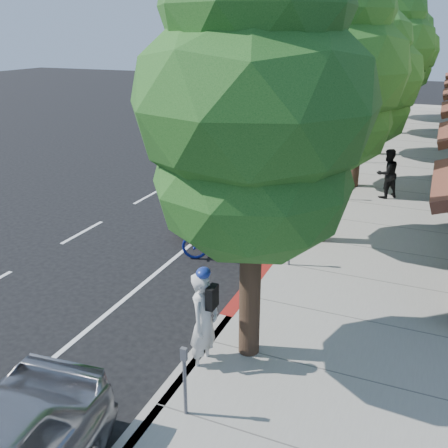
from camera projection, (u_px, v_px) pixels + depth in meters
The scene contains 17 objects.
ground at pixel (242, 300), 11.82m from camera, with size 120.00×120.00×0.00m, color black.
sidewalk at pixel (383, 207), 17.82m from camera, with size 4.60×56.00×0.15m, color gray.
curb at pixel (319, 199), 18.65m from camera, with size 0.30×56.00×0.15m, color #9E998E.
curb_red_segment at pixel (257, 279), 12.65m from camera, with size 0.32×4.00×0.15m, color maroon.
street_tree_0 at pixel (254, 110), 8.04m from camera, with size 4.05×4.05×7.53m.
street_tree_1 at pixel (331, 75), 13.15m from camera, with size 4.12×4.12×7.70m.
street_tree_2 at pixel (363, 80), 18.53m from camera, with size 4.41×4.41×6.94m.
street_tree_3 at pixel (384, 50), 23.36m from camera, with size 4.70×4.70×8.15m.
street_tree_4 at pixel (396, 52), 28.62m from camera, with size 4.35×4.35×7.64m.
street_tree_5 at pixel (404, 52), 33.84m from camera, with size 4.75×4.75×7.49m.
cyclist at pixel (204, 322), 9.12m from camera, with size 0.72×0.48×1.99m, color silver.
bicycle at pixel (220, 241), 13.74m from camera, with size 0.75×2.15×1.13m, color navy.
silver_suv at pixel (245, 190), 16.94m from camera, with size 3.03×6.58×1.83m, color silver.
dark_sedan at pixel (291, 169), 19.74m from camera, with size 1.81×5.20×1.71m, color black.
white_pickup at pixel (337, 124), 29.22m from camera, with size 2.37×5.84×1.70m, color silver.
dark_suv_far at pixel (365, 120), 31.06m from camera, with size 1.76×4.37×1.49m, color black.
pedestrian at pixel (387, 174), 18.30m from camera, with size 0.89×0.69×1.83m, color black.
Camera 1 is at (3.65, -9.70, 5.99)m, focal length 40.00 mm.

